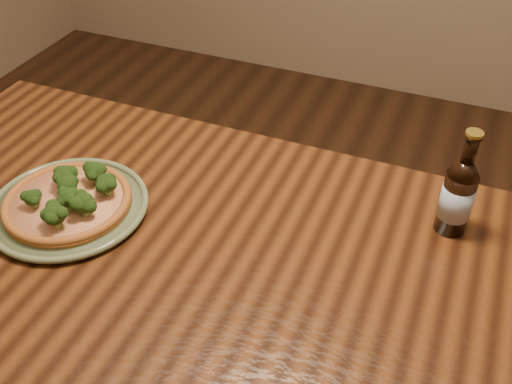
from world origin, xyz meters
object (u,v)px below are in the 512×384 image
at_px(plate, 69,207).
at_px(pizza, 69,200).
at_px(table, 215,307).
at_px(beer_bottle, 458,195).

bearing_deg(plate, pizza, 3.05).
xyz_separation_m(table, plate, (-0.34, 0.05, 0.10)).
bearing_deg(plate, beer_bottle, 18.28).
distance_m(plate, pizza, 0.02).
bearing_deg(pizza, beer_bottle, 18.36).
height_order(table, plate, plate).
bearing_deg(beer_bottle, table, -152.85).
relative_size(plate, beer_bottle, 1.43).
bearing_deg(beer_bottle, plate, -171.63).
relative_size(table, plate, 4.98).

